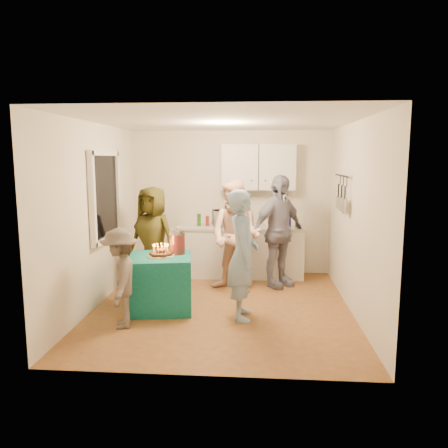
# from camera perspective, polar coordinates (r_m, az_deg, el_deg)

# --- Properties ---
(floor) EXTENTS (4.00, 4.00, 0.00)m
(floor) POSITION_cam_1_polar(r_m,az_deg,el_deg) (6.35, -0.25, -10.79)
(floor) COLOR brown
(floor) RESTS_ON ground
(ceiling) EXTENTS (4.00, 4.00, 0.00)m
(ceiling) POSITION_cam_1_polar(r_m,az_deg,el_deg) (6.01, -0.26, 13.29)
(ceiling) COLOR white
(ceiling) RESTS_ON floor
(back_wall) EXTENTS (3.60, 3.60, 0.00)m
(back_wall) POSITION_cam_1_polar(r_m,az_deg,el_deg) (8.03, 0.90, 2.81)
(back_wall) COLOR silver
(back_wall) RESTS_ON floor
(left_wall) EXTENTS (4.00, 4.00, 0.00)m
(left_wall) POSITION_cam_1_polar(r_m,az_deg,el_deg) (6.44, -16.42, 1.04)
(left_wall) COLOR silver
(left_wall) RESTS_ON floor
(right_wall) EXTENTS (4.00, 4.00, 0.00)m
(right_wall) POSITION_cam_1_polar(r_m,az_deg,el_deg) (6.17, 16.66, 0.70)
(right_wall) COLOR silver
(right_wall) RESTS_ON floor
(window_night) EXTENTS (0.04, 1.00, 1.20)m
(window_night) POSITION_cam_1_polar(r_m,az_deg,el_deg) (6.69, -15.37, 3.50)
(window_night) COLOR black
(window_night) RESTS_ON left_wall
(counter) EXTENTS (2.20, 0.58, 0.86)m
(counter) POSITION_cam_1_polar(r_m,az_deg,el_deg) (7.86, 2.21, -3.74)
(counter) COLOR white
(counter) RESTS_ON floor
(countertop) EXTENTS (2.24, 0.62, 0.05)m
(countertop) POSITION_cam_1_polar(r_m,az_deg,el_deg) (7.77, 2.23, -0.47)
(countertop) COLOR beige
(countertop) RESTS_ON counter
(upper_cabinet) EXTENTS (1.30, 0.30, 0.80)m
(upper_cabinet) POSITION_cam_1_polar(r_m,az_deg,el_deg) (7.82, 4.53, 7.41)
(upper_cabinet) COLOR white
(upper_cabinet) RESTS_ON back_wall
(pot_rack) EXTENTS (0.12, 1.00, 0.60)m
(pot_rack) POSITION_cam_1_polar(r_m,az_deg,el_deg) (6.80, 14.87, 4.02)
(pot_rack) COLOR black
(pot_rack) RESTS_ON right_wall
(microwave) EXTENTS (0.59, 0.47, 0.29)m
(microwave) POSITION_cam_1_polar(r_m,az_deg,el_deg) (7.76, 0.52, 0.78)
(microwave) COLOR white
(microwave) RESTS_ON countertop
(party_table) EXTENTS (0.98, 0.98, 0.76)m
(party_table) POSITION_cam_1_polar(r_m,az_deg,el_deg) (6.24, -8.30, -7.57)
(party_table) COLOR #0F655C
(party_table) RESTS_ON floor
(donut_cake) EXTENTS (0.38, 0.38, 0.18)m
(donut_cake) POSITION_cam_1_polar(r_m,az_deg,el_deg) (6.12, -8.26, -3.37)
(donut_cake) COLOR #381C0C
(donut_cake) RESTS_ON party_table
(punch_jar) EXTENTS (0.22, 0.22, 0.34)m
(punch_jar) POSITION_cam_1_polar(r_m,az_deg,el_deg) (6.23, -6.13, -2.35)
(punch_jar) COLOR #B6150E
(punch_jar) RESTS_ON party_table
(man_birthday) EXTENTS (0.45, 0.65, 1.71)m
(man_birthday) POSITION_cam_1_polar(r_m,az_deg,el_deg) (5.72, 2.45, -4.04)
(man_birthday) COLOR #85A3C2
(man_birthday) RESTS_ON floor
(woman_back_left) EXTENTS (0.95, 0.79, 1.67)m
(woman_back_left) POSITION_cam_1_polar(r_m,az_deg,el_deg) (7.06, -9.31, -1.92)
(woman_back_left) COLOR brown
(woman_back_left) RESTS_ON floor
(woman_back_center) EXTENTS (1.06, 0.96, 1.78)m
(woman_back_center) POSITION_cam_1_polar(r_m,az_deg,el_deg) (6.86, 1.57, -1.65)
(woman_back_center) COLOR #F19A7E
(woman_back_center) RESTS_ON floor
(woman_back_right) EXTENTS (1.10, 1.06, 1.85)m
(woman_back_right) POSITION_cam_1_polar(r_m,az_deg,el_deg) (7.19, 7.08, -0.96)
(woman_back_right) COLOR #121037
(woman_back_right) RESTS_ON floor
(child_near_left) EXTENTS (0.65, 0.90, 1.26)m
(child_near_left) POSITION_cam_1_polar(r_m,az_deg,el_deg) (5.62, -13.38, -6.90)
(child_near_left) COLOR #524841
(child_near_left) RESTS_ON floor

